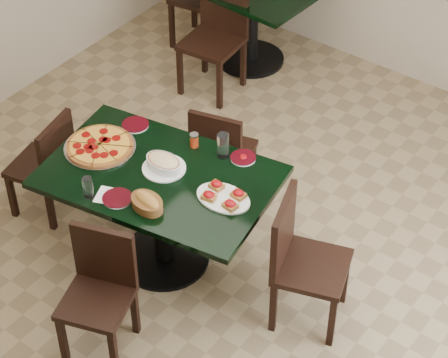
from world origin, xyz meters
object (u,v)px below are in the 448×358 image
Objects in this scene: back_table at (252,8)px; pepperoni_pizza at (100,146)px; chair_right at (299,256)px; bruschetta_platter at (223,196)px; main_table at (161,196)px; back_chair_near at (217,30)px; lasagna_casserole at (164,163)px; chair_near at (100,286)px; chair_far at (220,151)px; bread_basket at (147,202)px; chair_left at (48,162)px.

pepperoni_pizza is at bearing -76.05° from back_table.
bruschetta_platter is (-0.50, -0.08, 0.27)m from chair_right.
pepperoni_pizza is at bearing 173.98° from main_table.
back_chair_near reaches higher than bruschetta_platter.
chair_right is 0.57m from bruschetta_platter.
back_chair_near reaches higher than lasagna_casserole.
pepperoni_pizza is at bearing -177.52° from bruschetta_platter.
back_table is at bearing 118.74° from bruschetta_platter.
back_table is at bearing 101.11° from pepperoni_pizza.
chair_right reaches higher than chair_near.
chair_near reaches higher than chair_far.
chair_near is at bearing -72.84° from back_chair_near.
chair_far reaches higher than bruschetta_platter.
back_table is 4.07× the size of lasagna_casserole.
chair_far is at bearing 60.84° from pepperoni_pizza.
bruschetta_platter is at bearing -57.60° from back_chair_near.
chair_right is at bearing 6.78° from pepperoni_pizza.
chair_near is (0.13, -0.71, -0.11)m from main_table.
chair_right is at bearing -46.08° from back_table.
bread_basket reaches higher than chair_near.
pepperoni_pizza reaches higher than main_table.
chair_far is at bearing 111.47° from bread_basket.
back_chair_near is at bearing 125.18° from bruschetta_platter.
chair_far is 0.89m from bruschetta_platter.
back_chair_near is 3.45× the size of lasagna_casserole.
pepperoni_pizza is (0.46, -2.33, 0.24)m from back_table.
chair_far is at bearing -57.67° from back_chair_near.
chair_left is at bearing -169.08° from lasagna_casserole.
chair_far is 1.16m from chair_right.
bread_basket is at bearing 98.00° from chair_right.
main_table is 0.72m from chair_far.
main_table is 0.97m from chair_right.
back_table is at bearing 82.64° from back_chair_near.
lasagna_casserole is 0.36m from bread_basket.
chair_left is at bearing 27.71° from chair_far.
lasagna_casserole is at bearing 177.00° from bruschetta_platter.
chair_right is at bearing 5.95° from lasagna_casserole.
pepperoni_pizza is at bearing -168.20° from lasagna_casserole.
bread_basket is (1.06, -2.57, 0.27)m from back_table.
chair_far is at bearing 125.30° from bruschetta_platter.
chair_near reaches higher than back_table.
chair_right is at bearing 135.54° from chair_far.
chair_far reaches higher than back_table.
back_chair_near is at bearing 29.67° from chair_right.
back_chair_near is 3.76× the size of bread_basket.
back_chair_near is (-0.88, 1.13, 0.08)m from chair_far.
bread_basket is at bearing -21.68° from pepperoni_pizza.
main_table is 4.26× the size of bruschetta_platter.
chair_near is 2.77m from back_chair_near.
back_table is 2.43m from lasagna_casserole.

